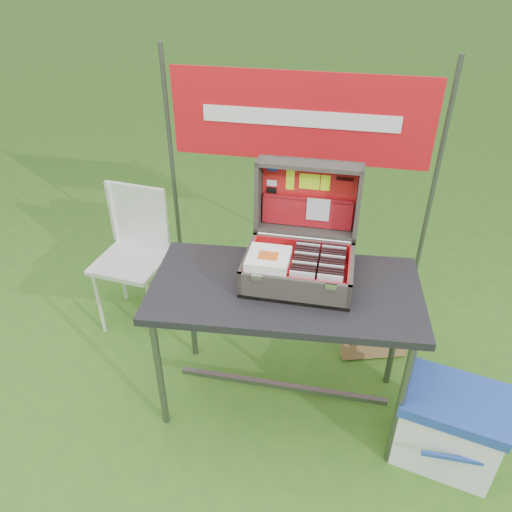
% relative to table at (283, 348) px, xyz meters
% --- Properties ---
extents(ground, '(80.00, 80.00, 0.00)m').
position_rel_table_xyz_m(ground, '(-0.09, -0.04, -0.41)').
color(ground, '#346820').
rests_on(ground, ground).
extents(table, '(1.35, 0.75, 0.82)m').
position_rel_table_xyz_m(table, '(0.00, 0.00, 0.00)').
color(table, '#28282C').
rests_on(table, ground).
extents(table_top, '(1.35, 0.75, 0.04)m').
position_rel_table_xyz_m(table_top, '(0.00, 0.00, 0.39)').
color(table_top, '#28282C').
rests_on(table_top, ground).
extents(table_leg_fl, '(0.04, 0.04, 0.78)m').
position_rel_table_xyz_m(table_leg_fl, '(-0.59, -0.27, -0.02)').
color(table_leg_fl, '#59595B').
rests_on(table_leg_fl, ground).
extents(table_leg_fr, '(0.04, 0.04, 0.78)m').
position_rel_table_xyz_m(table_leg_fr, '(0.59, -0.27, -0.02)').
color(table_leg_fr, '#59595B').
rests_on(table_leg_fr, ground).
extents(table_leg_bl, '(0.04, 0.04, 0.78)m').
position_rel_table_xyz_m(table_leg_bl, '(-0.59, 0.27, -0.02)').
color(table_leg_bl, '#59595B').
rests_on(table_leg_bl, ground).
extents(table_leg_br, '(0.04, 0.04, 0.78)m').
position_rel_table_xyz_m(table_leg_br, '(0.59, 0.27, -0.02)').
color(table_leg_br, '#59595B').
rests_on(table_leg_br, ground).
extents(table_brace, '(1.15, 0.03, 0.03)m').
position_rel_table_xyz_m(table_brace, '(0.00, 0.00, -0.29)').
color(table_brace, '#59595B').
rests_on(table_brace, ground).
extents(suitcase, '(0.52, 0.53, 0.50)m').
position_rel_table_xyz_m(suitcase, '(0.05, 0.11, 0.66)').
color(suitcase, '#5B5349').
rests_on(suitcase, table).
extents(suitcase_base_bottom, '(0.52, 0.37, 0.02)m').
position_rel_table_xyz_m(suitcase_base_bottom, '(0.05, 0.05, 0.42)').
color(suitcase_base_bottom, '#5B5349').
rests_on(suitcase_base_bottom, table_top).
extents(suitcase_base_wall_front, '(0.52, 0.02, 0.14)m').
position_rel_table_xyz_m(suitcase_base_wall_front, '(0.05, -0.12, 0.48)').
color(suitcase_base_wall_front, '#5B5349').
rests_on(suitcase_base_wall_front, table_top).
extents(suitcase_base_wall_back, '(0.52, 0.02, 0.14)m').
position_rel_table_xyz_m(suitcase_base_wall_back, '(0.05, 0.23, 0.48)').
color(suitcase_base_wall_back, '#5B5349').
rests_on(suitcase_base_wall_back, table_top).
extents(suitcase_base_wall_left, '(0.02, 0.37, 0.14)m').
position_rel_table_xyz_m(suitcase_base_wall_left, '(-0.20, 0.05, 0.48)').
color(suitcase_base_wall_left, '#5B5349').
rests_on(suitcase_base_wall_left, table_top).
extents(suitcase_base_wall_right, '(0.02, 0.37, 0.14)m').
position_rel_table_xyz_m(suitcase_base_wall_right, '(0.30, 0.05, 0.48)').
color(suitcase_base_wall_right, '#5B5349').
rests_on(suitcase_base_wall_right, table_top).
extents(suitcase_liner_floor, '(0.48, 0.33, 0.01)m').
position_rel_table_xyz_m(suitcase_liner_floor, '(0.05, 0.05, 0.43)').
color(suitcase_liner_floor, red).
rests_on(suitcase_liner_floor, suitcase_base_bottom).
extents(suitcase_latch_left, '(0.05, 0.01, 0.03)m').
position_rel_table_xyz_m(suitcase_latch_left, '(-0.11, -0.14, 0.54)').
color(suitcase_latch_left, silver).
rests_on(suitcase_latch_left, suitcase_base_wall_front).
extents(suitcase_latch_right, '(0.05, 0.01, 0.03)m').
position_rel_table_xyz_m(suitcase_latch_right, '(0.22, -0.14, 0.54)').
color(suitcase_latch_right, silver).
rests_on(suitcase_latch_right, suitcase_base_wall_front).
extents(suitcase_hinge, '(0.47, 0.02, 0.02)m').
position_rel_table_xyz_m(suitcase_hinge, '(0.05, 0.24, 0.55)').
color(suitcase_hinge, silver).
rests_on(suitcase_hinge, suitcase_base_wall_back).
extents(suitcase_lid_back, '(0.52, 0.05, 0.37)m').
position_rel_table_xyz_m(suitcase_lid_back, '(0.05, 0.38, 0.72)').
color(suitcase_lid_back, '#5B5349').
rests_on(suitcase_lid_back, suitcase_base_wall_back).
extents(suitcase_lid_rim_far, '(0.52, 0.14, 0.03)m').
position_rel_table_xyz_m(suitcase_lid_rim_far, '(0.05, 0.33, 0.90)').
color(suitcase_lid_rim_far, '#5B5349').
rests_on(suitcase_lid_rim_far, suitcase_lid_back).
extents(suitcase_lid_rim_near, '(0.52, 0.14, 0.03)m').
position_rel_table_xyz_m(suitcase_lid_rim_near, '(0.05, 0.31, 0.55)').
color(suitcase_lid_rim_near, '#5B5349').
rests_on(suitcase_lid_rim_near, suitcase_lid_back).
extents(suitcase_lid_rim_left, '(0.02, 0.17, 0.38)m').
position_rel_table_xyz_m(suitcase_lid_rim_left, '(-0.20, 0.32, 0.73)').
color(suitcase_lid_rim_left, '#5B5349').
rests_on(suitcase_lid_rim_left, suitcase_lid_back).
extents(suitcase_lid_rim_right, '(0.02, 0.17, 0.38)m').
position_rel_table_xyz_m(suitcase_lid_rim_right, '(0.30, 0.32, 0.73)').
color(suitcase_lid_rim_right, '#5B5349').
rests_on(suitcase_lid_rim_right, suitcase_lid_back).
extents(suitcase_lid_liner, '(0.47, 0.03, 0.33)m').
position_rel_table_xyz_m(suitcase_lid_liner, '(0.05, 0.36, 0.72)').
color(suitcase_lid_liner, red).
rests_on(suitcase_lid_liner, suitcase_lid_back).
extents(suitcase_liner_wall_front, '(0.48, 0.01, 0.12)m').
position_rel_table_xyz_m(suitcase_liner_wall_front, '(0.05, -0.11, 0.49)').
color(suitcase_liner_wall_front, red).
rests_on(suitcase_liner_wall_front, suitcase_base_bottom).
extents(suitcase_liner_wall_back, '(0.48, 0.01, 0.12)m').
position_rel_table_xyz_m(suitcase_liner_wall_back, '(0.05, 0.21, 0.49)').
color(suitcase_liner_wall_back, red).
rests_on(suitcase_liner_wall_back, suitcase_base_bottom).
extents(suitcase_liner_wall_left, '(0.01, 0.33, 0.12)m').
position_rel_table_xyz_m(suitcase_liner_wall_left, '(-0.18, 0.05, 0.49)').
color(suitcase_liner_wall_left, red).
rests_on(suitcase_liner_wall_left, suitcase_base_bottom).
extents(suitcase_liner_wall_right, '(0.01, 0.33, 0.12)m').
position_rel_table_xyz_m(suitcase_liner_wall_right, '(0.29, 0.05, 0.49)').
color(suitcase_liner_wall_right, red).
rests_on(suitcase_liner_wall_right, suitcase_base_bottom).
extents(suitcase_lid_pocket, '(0.46, 0.04, 0.15)m').
position_rel_table_xyz_m(suitcase_lid_pocket, '(0.05, 0.34, 0.64)').
color(suitcase_lid_pocket, maroon).
rests_on(suitcase_lid_pocket, suitcase_lid_liner).
extents(suitcase_pocket_edge, '(0.45, 0.02, 0.02)m').
position_rel_table_xyz_m(suitcase_pocket_edge, '(0.05, 0.34, 0.71)').
color(suitcase_pocket_edge, maroon).
rests_on(suitcase_pocket_edge, suitcase_lid_pocket).
extents(suitcase_pocket_cd, '(0.12, 0.02, 0.12)m').
position_rel_table_xyz_m(suitcase_pocket_cd, '(0.11, 0.32, 0.67)').
color(suitcase_pocket_cd, silver).
rests_on(suitcase_pocket_cd, suitcase_lid_pocket).
extents(lid_sticker_cc_a, '(0.05, 0.01, 0.03)m').
position_rel_table_xyz_m(lid_sticker_cc_a, '(-0.14, 0.37, 0.85)').
color(lid_sticker_cc_a, '#1933B2').
rests_on(lid_sticker_cc_a, suitcase_lid_liner).
extents(lid_sticker_cc_b, '(0.05, 0.01, 0.03)m').
position_rel_table_xyz_m(lid_sticker_cc_b, '(-0.14, 0.37, 0.81)').
color(lid_sticker_cc_b, '#B41613').
rests_on(lid_sticker_cc_b, suitcase_lid_liner).
extents(lid_sticker_cc_c, '(0.05, 0.01, 0.03)m').
position_rel_table_xyz_m(lid_sticker_cc_c, '(-0.14, 0.36, 0.77)').
color(lid_sticker_cc_c, white).
rests_on(lid_sticker_cc_c, suitcase_lid_liner).
extents(lid_sticker_cc_d, '(0.05, 0.01, 0.03)m').
position_rel_table_xyz_m(lid_sticker_cc_d, '(-0.14, 0.36, 0.73)').
color(lid_sticker_cc_d, black).
rests_on(lid_sticker_cc_d, suitcase_lid_liner).
extents(lid_card_neon_tall, '(0.04, 0.01, 0.10)m').
position_rel_table_xyz_m(lid_card_neon_tall, '(-0.05, 0.36, 0.80)').
color(lid_card_neon_tall, '#C7F918').
rests_on(lid_card_neon_tall, suitcase_lid_liner).
extents(lid_card_neon_main, '(0.10, 0.01, 0.08)m').
position_rel_table_xyz_m(lid_card_neon_main, '(0.05, 0.36, 0.80)').
color(lid_card_neon_main, '#C7F918').
rests_on(lid_card_neon_main, suitcase_lid_liner).
extents(lid_card_neon_small, '(0.05, 0.01, 0.08)m').
position_rel_table_xyz_m(lid_card_neon_small, '(0.13, 0.36, 0.80)').
color(lid_card_neon_small, '#C7F918').
rests_on(lid_card_neon_small, suitcase_lid_liner).
extents(lid_sticker_band, '(0.09, 0.01, 0.09)m').
position_rel_table_xyz_m(lid_sticker_band, '(0.22, 0.36, 0.80)').
color(lid_sticker_band, '#B41613').
rests_on(lid_sticker_band, suitcase_lid_liner).
extents(lid_sticker_band_bar, '(0.08, 0.00, 0.02)m').
position_rel_table_xyz_m(lid_sticker_band_bar, '(0.22, 0.37, 0.83)').
color(lid_sticker_band_bar, black).
rests_on(lid_sticker_band_bar, suitcase_lid_liner).
extents(cd_left_0, '(0.11, 0.01, 0.13)m').
position_rel_table_xyz_m(cd_left_0, '(0.08, -0.09, 0.50)').
color(cd_left_0, silver).
rests_on(cd_left_0, suitcase_liner_floor).
extents(cd_left_1, '(0.11, 0.01, 0.13)m').
position_rel_table_xyz_m(cd_left_1, '(0.08, -0.07, 0.50)').
color(cd_left_1, black).
rests_on(cd_left_1, suitcase_liner_floor).
extents(cd_left_2, '(0.11, 0.01, 0.13)m').
position_rel_table_xyz_m(cd_left_2, '(0.08, -0.05, 0.50)').
color(cd_left_2, black).
rests_on(cd_left_2, suitcase_liner_floor).
extents(cd_left_3, '(0.11, 0.01, 0.13)m').
position_rel_table_xyz_m(cd_left_3, '(0.08, -0.03, 0.50)').
color(cd_left_3, black).
rests_on(cd_left_3, suitcase_liner_floor).
extents(cd_left_4, '(0.11, 0.01, 0.13)m').
position_rel_table_xyz_m(cd_left_4, '(0.08, -0.01, 0.50)').
color(cd_left_4, silver).
rests_on(cd_left_4, suitcase_liner_floor).
extents(cd_left_5, '(0.11, 0.01, 0.13)m').
position_rel_table_xyz_m(cd_left_5, '(0.08, 0.01, 0.50)').
color(cd_left_5, black).
rests_on(cd_left_5, suitcase_liner_floor).
extents(cd_left_6, '(0.11, 0.01, 0.13)m').
position_rel_table_xyz_m(cd_left_6, '(0.08, 0.03, 0.50)').
color(cd_left_6, black).
rests_on(cd_left_6, suitcase_liner_floor).
extents(cd_left_7, '(0.11, 0.01, 0.13)m').
position_rel_table_xyz_m(cd_left_7, '(0.08, 0.05, 0.50)').
color(cd_left_7, black).
rests_on(cd_left_7, suitcase_liner_floor).
extents(cd_left_8, '(0.11, 0.01, 0.13)m').
position_rel_table_xyz_m(cd_left_8, '(0.08, 0.07, 0.50)').
color(cd_left_8, silver).
rests_on(cd_left_8, suitcase_liner_floor).
extents(cd_left_9, '(0.11, 0.01, 0.13)m').
position_rel_table_xyz_m(cd_left_9, '(0.08, 0.09, 0.50)').
color(cd_left_9, black).
rests_on(cd_left_9, suitcase_liner_floor).
extents(cd_left_10, '(0.11, 0.01, 0.13)m').
position_rel_table_xyz_m(cd_left_10, '(0.08, 0.11, 0.50)').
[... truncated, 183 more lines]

